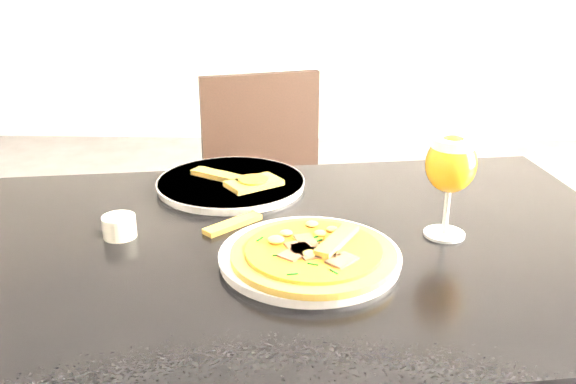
{
  "coord_description": "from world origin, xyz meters",
  "views": [
    {
      "loc": [
        -0.21,
        -1.1,
        1.23
      ],
      "look_at": [
        -0.24,
        -0.08,
        0.83
      ],
      "focal_mm": 40.0,
      "sensor_mm": 36.0,
      "label": 1
    }
  ],
  "objects_px": {
    "dining_table": "(299,289)",
    "beer_glass": "(451,165)",
    "chair_far": "(271,204)",
    "pizza": "(314,252)"
  },
  "relations": [
    {
      "from": "dining_table",
      "to": "beer_glass",
      "type": "bearing_deg",
      "value": -0.29
    },
    {
      "from": "dining_table",
      "to": "chair_far",
      "type": "height_order",
      "value": "chair_far"
    },
    {
      "from": "dining_table",
      "to": "beer_glass",
      "type": "distance_m",
      "value": 0.34
    },
    {
      "from": "chair_far",
      "to": "pizza",
      "type": "bearing_deg",
      "value": -100.77
    },
    {
      "from": "pizza",
      "to": "beer_glass",
      "type": "xyz_separation_m",
      "value": [
        0.23,
        0.12,
        0.11
      ]
    },
    {
      "from": "chair_far",
      "to": "pizza",
      "type": "height_order",
      "value": "chair_far"
    },
    {
      "from": "chair_far",
      "to": "beer_glass",
      "type": "distance_m",
      "value": 0.97
    },
    {
      "from": "dining_table",
      "to": "pizza",
      "type": "relative_size",
      "value": 4.99
    },
    {
      "from": "pizza",
      "to": "beer_glass",
      "type": "height_order",
      "value": "beer_glass"
    },
    {
      "from": "pizza",
      "to": "dining_table",
      "type": "bearing_deg",
      "value": 105.78
    }
  ]
}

